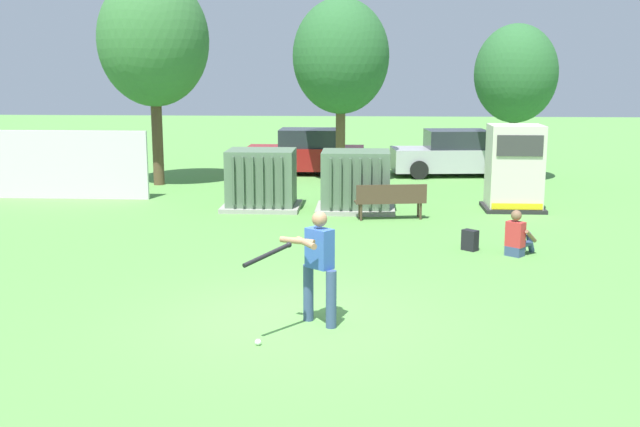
{
  "coord_description": "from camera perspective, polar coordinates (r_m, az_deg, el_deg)",
  "views": [
    {
      "loc": [
        1.04,
        -11.14,
        3.86
      ],
      "look_at": [
        0.14,
        3.5,
        1.0
      ],
      "focal_mm": 42.77,
      "sensor_mm": 36.0,
      "label": 1
    }
  ],
  "objects": [
    {
      "name": "ground_plane",
      "position": [
        11.84,
        -1.75,
        -8.0
      ],
      "size": [
        96.0,
        96.0,
        0.0
      ],
      "primitive_type": "plane",
      "color": "#5B9947"
    },
    {
      "name": "fence_panel",
      "position": [
        23.52,
        -18.41,
        3.48
      ],
      "size": [
        4.8,
        0.12,
        2.0
      ],
      "primitive_type": "cube",
      "color": "silver",
      "rests_on": "ground"
    },
    {
      "name": "transformer_west",
      "position": [
        20.8,
        -4.4,
        2.51
      ],
      "size": [
        2.1,
        1.7,
        1.62
      ],
      "color": "#9E9B93",
      "rests_on": "ground"
    },
    {
      "name": "transformer_mid_west",
      "position": [
        20.46,
        2.68,
        2.38
      ],
      "size": [
        2.1,
        1.7,
        1.62
      ],
      "color": "#9E9B93",
      "rests_on": "ground"
    },
    {
      "name": "generator_enclosure",
      "position": [
        21.19,
        14.34,
        3.3
      ],
      "size": [
        1.6,
        1.4,
        2.3
      ],
      "color": "#262626",
      "rests_on": "ground"
    },
    {
      "name": "park_bench",
      "position": [
        19.36,
        5.32,
        1.1
      ],
      "size": [
        1.84,
        0.68,
        0.92
      ],
      "color": "#4C3828",
      "rests_on": "ground"
    },
    {
      "name": "batter",
      "position": [
        11.37,
        -0.23,
        -3.67
      ],
      "size": [
        1.25,
        1.38,
        1.74
      ],
      "color": "#384C75",
      "rests_on": "ground"
    },
    {
      "name": "sports_ball",
      "position": [
        10.86,
        -4.66,
        -9.57
      ],
      "size": [
        0.09,
        0.09,
        0.09
      ],
      "primitive_type": "sphere",
      "color": "white",
      "rests_on": "ground"
    },
    {
      "name": "seated_spectator",
      "position": [
        16.22,
        14.57,
        -1.73
      ],
      "size": [
        0.72,
        0.76,
        0.96
      ],
      "color": "#384C75",
      "rests_on": "ground"
    },
    {
      "name": "backpack",
      "position": [
        16.46,
        11.18,
        -1.98
      ],
      "size": [
        0.38,
        0.38,
        0.44
      ],
      "color": "black",
      "rests_on": "ground"
    },
    {
      "name": "tree_left",
      "position": [
        25.37,
        -12.35,
        12.49
      ],
      "size": [
        3.52,
        3.52,
        6.73
      ],
      "color": "brown",
      "rests_on": "ground"
    },
    {
      "name": "tree_center_left",
      "position": [
        25.35,
        1.57,
        11.64
      ],
      "size": [
        3.15,
        3.15,
        6.02
      ],
      "color": "brown",
      "rests_on": "ground"
    },
    {
      "name": "tree_center_right",
      "position": [
        26.35,
        14.44,
        10.07
      ],
      "size": [
        2.73,
        2.73,
        5.21
      ],
      "color": "#4C3828",
      "rests_on": "ground"
    },
    {
      "name": "parked_car_leftmost",
      "position": [
        27.53,
        -1.03,
        4.55
      ],
      "size": [
        4.21,
        1.93,
        1.62
      ],
      "color": "maroon",
      "rests_on": "ground"
    },
    {
      "name": "parked_car_left_of_center",
      "position": [
        27.5,
        9.91,
        4.38
      ],
      "size": [
        4.35,
        2.24,
        1.62
      ],
      "color": "#B2B2B7",
      "rests_on": "ground"
    }
  ]
}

